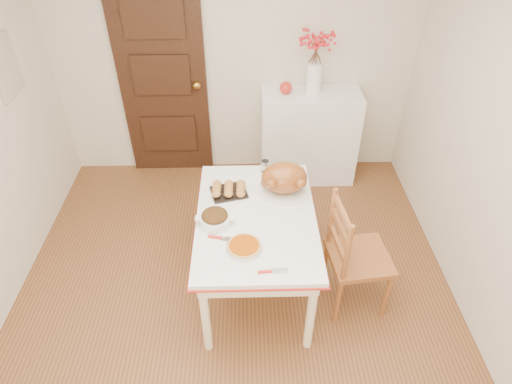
{
  "coord_description": "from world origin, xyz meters",
  "views": [
    {
      "loc": [
        0.11,
        -2.05,
        2.83
      ],
      "look_at": [
        0.17,
        0.32,
        0.94
      ],
      "focal_mm": 30.58,
      "sensor_mm": 36.0,
      "label": 1
    }
  ],
  "objects_px": {
    "kitchen_table": "(256,253)",
    "chair_oak": "(360,255)",
    "turkey_platter": "(284,179)",
    "sideboard": "(308,137)",
    "pumpkin_pie": "(244,246)"
  },
  "relations": [
    {
      "from": "chair_oak",
      "to": "kitchen_table",
      "type": "bearing_deg",
      "value": 72.68
    },
    {
      "from": "sideboard",
      "to": "pumpkin_pie",
      "type": "bearing_deg",
      "value": -109.83
    },
    {
      "from": "kitchen_table",
      "to": "turkey_platter",
      "type": "bearing_deg",
      "value": 50.81
    },
    {
      "from": "kitchen_table",
      "to": "chair_oak",
      "type": "height_order",
      "value": "chair_oak"
    },
    {
      "from": "chair_oak",
      "to": "turkey_platter",
      "type": "bearing_deg",
      "value": 46.4
    },
    {
      "from": "turkey_platter",
      "to": "pumpkin_pie",
      "type": "xyz_separation_m",
      "value": [
        -0.3,
        -0.58,
        -0.1
      ]
    },
    {
      "from": "sideboard",
      "to": "chair_oak",
      "type": "bearing_deg",
      "value": -83.83
    },
    {
      "from": "sideboard",
      "to": "pumpkin_pie",
      "type": "distance_m",
      "value": 1.97
    },
    {
      "from": "sideboard",
      "to": "chair_oak",
      "type": "xyz_separation_m",
      "value": [
        0.18,
        -1.66,
        0.01
      ]
    },
    {
      "from": "kitchen_table",
      "to": "chair_oak",
      "type": "distance_m",
      "value": 0.77
    },
    {
      "from": "chair_oak",
      "to": "pumpkin_pie",
      "type": "height_order",
      "value": "chair_oak"
    },
    {
      "from": "sideboard",
      "to": "kitchen_table",
      "type": "bearing_deg",
      "value": -110.76
    },
    {
      "from": "chair_oak",
      "to": "turkey_platter",
      "type": "distance_m",
      "value": 0.78
    },
    {
      "from": "kitchen_table",
      "to": "pumpkin_pie",
      "type": "height_order",
      "value": "pumpkin_pie"
    },
    {
      "from": "turkey_platter",
      "to": "chair_oak",
      "type": "bearing_deg",
      "value": -58.3
    }
  ]
}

